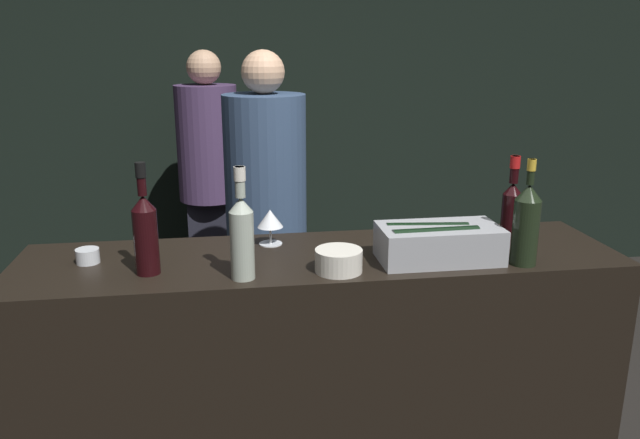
# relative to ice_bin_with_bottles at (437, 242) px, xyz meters

# --- Properties ---
(wall_back_chalkboard) EXTENTS (6.40, 0.06, 2.80)m
(wall_back_chalkboard) POSITION_rel_ice_bin_with_bottles_xyz_m (-0.38, 2.64, 0.29)
(wall_back_chalkboard) COLOR black
(wall_back_chalkboard) RESTS_ON ground_plane
(bar_counter) EXTENTS (2.09, 0.54, 1.04)m
(bar_counter) POSITION_rel_ice_bin_with_bottles_xyz_m (-0.38, 0.11, -0.59)
(bar_counter) COLOR black
(bar_counter) RESTS_ON ground_plane
(ice_bin_with_bottles) EXTENTS (0.41, 0.21, 0.13)m
(ice_bin_with_bottles) POSITION_rel_ice_bin_with_bottles_xyz_m (0.00, 0.00, 0.00)
(ice_bin_with_bottles) COLOR #9EA0A5
(ice_bin_with_bottles) RESTS_ON bar_counter
(bowl_white) EXTENTS (0.15, 0.15, 0.07)m
(bowl_white) POSITION_rel_ice_bin_with_bottles_xyz_m (-0.35, -0.05, -0.03)
(bowl_white) COLOR silver
(bowl_white) RESTS_ON bar_counter
(wine_glass) EXTENTS (0.09, 0.09, 0.13)m
(wine_glass) POSITION_rel_ice_bin_with_bottles_xyz_m (-0.54, 0.26, 0.03)
(wine_glass) COLOR silver
(wine_glass) RESTS_ON bar_counter
(candle_votive) EXTENTS (0.08, 0.08, 0.05)m
(candle_votive) POSITION_rel_ice_bin_with_bottles_xyz_m (-1.16, 0.15, -0.04)
(candle_votive) COLOR silver
(candle_votive) RESTS_ON bar_counter
(red_wine_bottle_black_foil) EXTENTS (0.08, 0.08, 0.36)m
(red_wine_bottle_black_foil) POSITION_rel_ice_bin_with_bottles_xyz_m (-0.95, 0.02, 0.08)
(red_wine_bottle_black_foil) COLOR black
(red_wine_bottle_black_foil) RESTS_ON bar_counter
(champagne_bottle) EXTENTS (0.09, 0.09, 0.35)m
(champagne_bottle) POSITION_rel_ice_bin_with_bottles_xyz_m (0.27, -0.08, 0.08)
(champagne_bottle) COLOR black
(champagne_bottle) RESTS_ON bar_counter
(white_wine_bottle) EXTENTS (0.08, 0.08, 0.36)m
(white_wine_bottle) POSITION_rel_ice_bin_with_bottles_xyz_m (-0.65, -0.07, 0.08)
(white_wine_bottle) COLOR #9EA899
(white_wine_bottle) RESTS_ON bar_counter
(red_wine_bottle_tall) EXTENTS (0.07, 0.07, 0.32)m
(red_wine_bottle_tall) POSITION_rel_ice_bin_with_bottles_xyz_m (0.33, 0.16, 0.07)
(red_wine_bottle_tall) COLOR black
(red_wine_bottle_tall) RESTS_ON bar_counter
(person_in_hoodie) EXTENTS (0.41, 0.41, 1.72)m
(person_in_hoodie) POSITION_rel_ice_bin_with_bottles_xyz_m (-0.50, 1.16, -0.16)
(person_in_hoodie) COLOR black
(person_in_hoodie) RESTS_ON ground_plane
(person_blond_tee) EXTENTS (0.38, 0.38, 1.71)m
(person_blond_tee) POSITION_rel_ice_bin_with_bottles_xyz_m (-0.81, 2.04, -0.16)
(person_blond_tee) COLOR black
(person_blond_tee) RESTS_ON ground_plane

